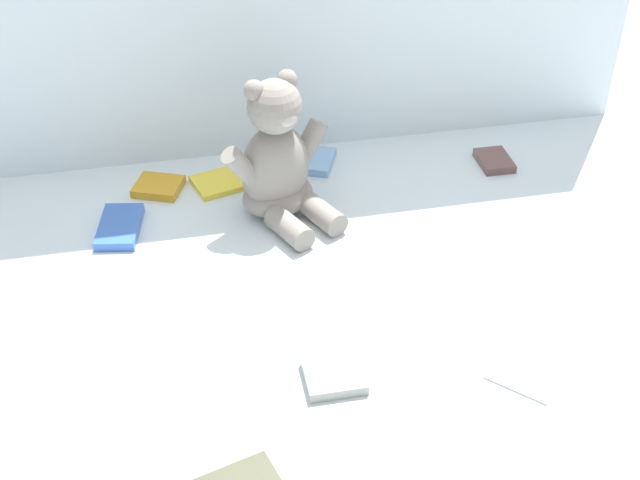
{
  "coord_description": "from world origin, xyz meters",
  "views": [
    {
      "loc": [
        -0.26,
        -1.26,
        0.97
      ],
      "look_at": [
        -0.01,
        -0.1,
        0.1
      ],
      "focal_mm": 48.15,
      "sensor_mm": 36.0,
      "label": 1
    }
  ],
  "objects_px": {
    "book_case_3": "(219,183)",
    "book_case_6": "(494,161)",
    "teddy_bear": "(278,164)",
    "book_case_5": "(523,377)",
    "book_case_0": "(334,376)",
    "book_case_2": "(158,187)",
    "book_case_7": "(317,161)",
    "book_case_4": "(120,227)"
  },
  "relations": [
    {
      "from": "teddy_bear",
      "to": "book_case_7",
      "type": "relative_size",
      "value": 2.84
    },
    {
      "from": "teddy_bear",
      "to": "book_case_7",
      "type": "xyz_separation_m",
      "value": [
        0.11,
        0.16,
        -0.1
      ]
    },
    {
      "from": "book_case_3",
      "to": "book_case_5",
      "type": "bearing_deg",
      "value": 15.97
    },
    {
      "from": "book_case_0",
      "to": "book_case_5",
      "type": "distance_m",
      "value": 0.3
    },
    {
      "from": "book_case_5",
      "to": "book_case_0",
      "type": "bearing_deg",
      "value": -55.7
    },
    {
      "from": "book_case_4",
      "to": "book_case_7",
      "type": "xyz_separation_m",
      "value": [
        0.42,
        0.16,
        -0.0
      ]
    },
    {
      "from": "book_case_4",
      "to": "book_case_0",
      "type": "bearing_deg",
      "value": -45.87
    },
    {
      "from": "book_case_7",
      "to": "book_case_5",
      "type": "bearing_deg",
      "value": -51.68
    },
    {
      "from": "book_case_4",
      "to": "book_case_6",
      "type": "xyz_separation_m",
      "value": [
        0.8,
        0.09,
        -0.0
      ]
    },
    {
      "from": "teddy_bear",
      "to": "book_case_5",
      "type": "xyz_separation_m",
      "value": [
        0.29,
        -0.54,
        -0.1
      ]
    },
    {
      "from": "book_case_5",
      "to": "book_case_6",
      "type": "height_order",
      "value": "book_case_6"
    },
    {
      "from": "book_case_2",
      "to": "book_case_5",
      "type": "relative_size",
      "value": 0.88
    },
    {
      "from": "book_case_4",
      "to": "book_case_6",
      "type": "relative_size",
      "value": 1.47
    },
    {
      "from": "book_case_3",
      "to": "book_case_6",
      "type": "height_order",
      "value": "book_case_6"
    },
    {
      "from": "book_case_0",
      "to": "book_case_2",
      "type": "distance_m",
      "value": 0.65
    },
    {
      "from": "book_case_0",
      "to": "book_case_7",
      "type": "bearing_deg",
      "value": -8.58
    },
    {
      "from": "book_case_0",
      "to": "book_case_6",
      "type": "distance_m",
      "value": 0.74
    },
    {
      "from": "book_case_2",
      "to": "book_case_4",
      "type": "distance_m",
      "value": 0.15
    },
    {
      "from": "book_case_4",
      "to": "book_case_7",
      "type": "height_order",
      "value": "book_case_4"
    },
    {
      "from": "book_case_0",
      "to": "book_case_3",
      "type": "height_order",
      "value": "book_case_0"
    },
    {
      "from": "book_case_0",
      "to": "book_case_2",
      "type": "bearing_deg",
      "value": 22.06
    },
    {
      "from": "teddy_bear",
      "to": "book_case_3",
      "type": "bearing_deg",
      "value": 107.87
    },
    {
      "from": "book_case_3",
      "to": "book_case_6",
      "type": "xyz_separation_m",
      "value": [
        0.59,
        -0.04,
        0.0
      ]
    },
    {
      "from": "book_case_3",
      "to": "book_case_5",
      "type": "distance_m",
      "value": 0.77
    },
    {
      "from": "book_case_0",
      "to": "teddy_bear",
      "type": "bearing_deg",
      "value": 1.15
    },
    {
      "from": "book_case_3",
      "to": "book_case_7",
      "type": "xyz_separation_m",
      "value": [
        0.22,
        0.04,
        0.0
      ]
    },
    {
      "from": "book_case_4",
      "to": "book_case_7",
      "type": "distance_m",
      "value": 0.45
    },
    {
      "from": "book_case_2",
      "to": "book_case_6",
      "type": "xyz_separation_m",
      "value": [
        0.72,
        -0.04,
        -0.0
      ]
    },
    {
      "from": "book_case_4",
      "to": "book_case_6",
      "type": "height_order",
      "value": "book_case_4"
    },
    {
      "from": "book_case_6",
      "to": "book_case_3",
      "type": "bearing_deg",
      "value": -2.54
    },
    {
      "from": "teddy_bear",
      "to": "book_case_0",
      "type": "bearing_deg",
      "value": -114.35
    },
    {
      "from": "book_case_5",
      "to": "book_case_6",
      "type": "relative_size",
      "value": 1.14
    },
    {
      "from": "book_case_0",
      "to": "book_case_2",
      "type": "height_order",
      "value": "same"
    },
    {
      "from": "teddy_bear",
      "to": "book_case_3",
      "type": "xyz_separation_m",
      "value": [
        -0.11,
        0.12,
        -0.1
      ]
    },
    {
      "from": "book_case_6",
      "to": "book_case_7",
      "type": "height_order",
      "value": "same"
    },
    {
      "from": "teddy_bear",
      "to": "book_case_2",
      "type": "distance_m",
      "value": 0.28
    },
    {
      "from": "teddy_bear",
      "to": "book_case_5",
      "type": "relative_size",
      "value": 2.75
    },
    {
      "from": "book_case_4",
      "to": "book_case_5",
      "type": "bearing_deg",
      "value": -30.98
    },
    {
      "from": "book_case_0",
      "to": "book_case_5",
      "type": "height_order",
      "value": "book_case_0"
    },
    {
      "from": "book_case_6",
      "to": "book_case_7",
      "type": "xyz_separation_m",
      "value": [
        -0.38,
        0.08,
        0.0
      ]
    },
    {
      "from": "teddy_bear",
      "to": "book_case_5",
      "type": "height_order",
      "value": "teddy_bear"
    },
    {
      "from": "book_case_6",
      "to": "book_case_7",
      "type": "distance_m",
      "value": 0.38
    }
  ]
}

